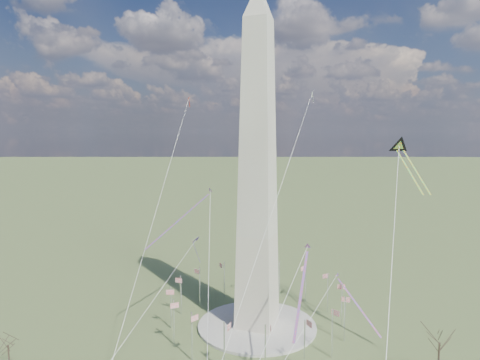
% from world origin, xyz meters
% --- Properties ---
extents(ground, '(2000.00, 2000.00, 0.00)m').
position_xyz_m(ground, '(0.00, 0.00, 0.00)').
color(ground, '#42582C').
rests_on(ground, ground).
extents(plaza, '(36.00, 36.00, 0.80)m').
position_xyz_m(plaza, '(0.00, 0.00, 0.40)').
color(plaza, '#B1AFA2').
rests_on(plaza, ground).
extents(washington_monument, '(15.56, 15.56, 100.00)m').
position_xyz_m(washington_monument, '(0.00, 0.00, 47.95)').
color(washington_monument, beige).
rests_on(washington_monument, plaza).
extents(flagpole_ring, '(54.40, 54.40, 13.00)m').
position_xyz_m(flagpole_ring, '(-0.00, -0.00, 7.27)').
color(flagpole_ring, white).
rests_on(flagpole_ring, ground).
extents(tree_near, '(7.96, 7.96, 13.93)m').
position_xyz_m(tree_near, '(49.34, -11.33, 9.93)').
color(tree_near, '#423028').
rests_on(tree_near, ground).
extents(tree_far, '(5.84, 5.84, 10.22)m').
position_xyz_m(tree_far, '(-50.06, -44.50, 7.27)').
color(tree_far, '#423028').
rests_on(tree_far, ground).
extents(kite_delta_black, '(11.42, 17.16, 14.29)m').
position_xyz_m(kite_delta_black, '(38.97, 8.09, 54.27)').
color(kite_delta_black, black).
rests_on(kite_delta_black, ground).
extents(kite_diamond_purple, '(2.04, 3.04, 9.05)m').
position_xyz_m(kite_diamond_purple, '(-22.73, 4.86, 22.92)').
color(kite_diamond_purple, navy).
rests_on(kite_diamond_purple, ground).
extents(kite_streamer_left, '(3.30, 23.14, 15.88)m').
position_xyz_m(kite_streamer_left, '(18.22, -20.25, 24.72)').
color(kite_streamer_left, '#EA4C25').
rests_on(kite_streamer_left, ground).
extents(kite_streamer_mid, '(12.41, 20.03, 15.39)m').
position_xyz_m(kite_streamer_mid, '(-17.63, -9.68, 36.56)').
color(kite_streamer_mid, '#EA4C25').
rests_on(kite_streamer_mid, ground).
extents(kite_streamer_right, '(15.06, 13.38, 13.04)m').
position_xyz_m(kite_streamer_right, '(27.09, 7.84, 10.27)').
color(kite_streamer_right, '#EA4C25').
rests_on(kite_streamer_right, ground).
extents(kite_small_red, '(1.55, 1.38, 4.19)m').
position_xyz_m(kite_small_red, '(-38.07, 31.27, 71.63)').
color(kite_small_red, red).
rests_on(kite_small_red, ground).
extents(kite_small_white, '(1.13, 1.90, 4.52)m').
position_xyz_m(kite_small_white, '(7.88, 40.96, 73.32)').
color(kite_small_white, silver).
rests_on(kite_small_white, ground).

